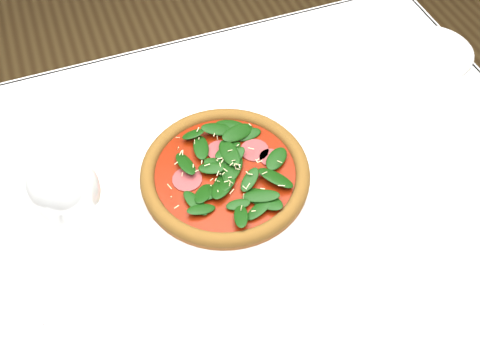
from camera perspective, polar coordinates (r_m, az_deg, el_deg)
name	(u,v)px	position (r m, az deg, el deg)	size (l,w,h in m)	color
ground	(222,352)	(1.55, -1.96, -17.84)	(6.00, 6.00, 0.00)	brown
dining_table	(212,232)	(0.96, -3.03, -5.60)	(1.21, 0.81, 0.75)	white
plate	(225,178)	(0.89, -1.57, 0.20)	(0.32, 0.32, 0.01)	silver
pizza	(225,171)	(0.88, -1.60, 0.91)	(0.36, 0.36, 0.04)	#9B5E25
wine_glass	(64,192)	(0.72, -18.22, -1.19)	(0.09, 0.09, 0.23)	silver
saucer_far	(434,51)	(1.17, 19.97, 12.76)	(0.16, 0.16, 0.01)	silver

